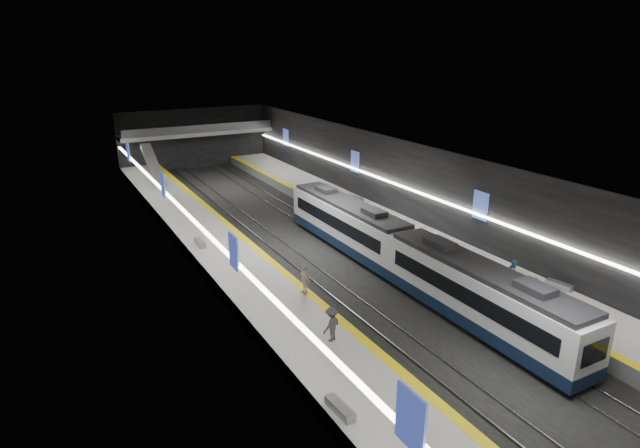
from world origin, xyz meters
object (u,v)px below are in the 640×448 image
escalator (153,165)px  passenger_right_b (513,273)px  passenger_right_a (535,289)px  passenger_left_b (332,324)px  passenger_left_a (304,279)px  train (403,252)px  bench_right_far (355,198)px  bench_left_near (340,409)px  bench_left_far (200,243)px  bench_right_near (559,285)px

escalator → passenger_right_b: escalator is taller
escalator → passenger_right_a: (14.00, -42.47, -1.06)m
passenger_left_b → passenger_left_a: bearing=-126.4°
escalator → train: bearing=-73.8°
passenger_right_a → passenger_left_b: size_ratio=0.86×
bench_right_far → passenger_right_a: passenger_right_a is taller
passenger_left_a → passenger_left_b: bearing=-19.0°
bench_left_near → bench_right_far: 33.13m
bench_right_far → passenger_right_a: 24.48m
bench_left_far → bench_right_near: (18.42, -18.98, -0.01)m
bench_right_near → passenger_right_a: size_ratio=1.04×
bench_right_far → bench_right_near: bearing=-104.8°
bench_left_near → passenger_right_a: size_ratio=1.06×
bench_right_far → passenger_left_b: size_ratio=0.96×
bench_right_near → passenger_left_b: bearing=163.1°
escalator → bench_right_far: escalator is taller
train → bench_right_near: 10.41m
escalator → bench_left_far: escalator is taller
passenger_right_b → passenger_left_b: passenger_left_b is taller
passenger_left_b → passenger_right_a: bearing=147.8°
train → passenger_left_b: train is taller
bench_left_far → passenger_right_b: passenger_right_b is taller
passenger_right_a → passenger_left_a: bearing=66.6°
bench_right_near → passenger_left_a: 16.74m
passenger_right_b → bench_right_near: bearing=-65.3°
escalator → bench_right_near: bearing=-67.9°
passenger_right_b → bench_left_far: bearing=106.3°
escalator → bench_right_far: (16.19, -18.10, -1.67)m
train → passenger_left_a: bearing=-178.3°
passenger_left_b → bench_left_near: bearing=40.4°
bench_left_far → passenger_right_a: bearing=-50.2°
bench_left_near → passenger_left_b: size_ratio=0.91×
train → bench_left_near: (-12.00, -11.47, -0.98)m
train → passenger_right_b: size_ratio=16.96×
passenger_left_a → bench_right_near: bearing=57.7°
bench_left_near → passenger_left_a: 11.95m
bench_left_far → passenger_left_a: (3.42, -11.58, 0.73)m
bench_left_near → bench_left_far: (0.58, 22.81, 0.00)m
bench_left_far → train: bearing=-43.4°
passenger_right_a → passenger_right_b: 2.44m
bench_right_near → passenger_right_b: passenger_right_b is taller
bench_left_far → passenger_left_b: (2.07, -17.43, 0.76)m
train → passenger_left_b: (-9.35, -6.10, -0.22)m
escalator → passenger_right_b: 42.74m
bench_right_far → passenger_right_b: 22.09m
escalator → bench_left_near: size_ratio=4.49×
train → bench_left_far: train is taller
train → bench_right_near: (7.00, -7.64, -0.98)m
train → bench_right_far: (6.19, 16.21, -0.97)m
bench_right_near → train: bearing=121.0°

